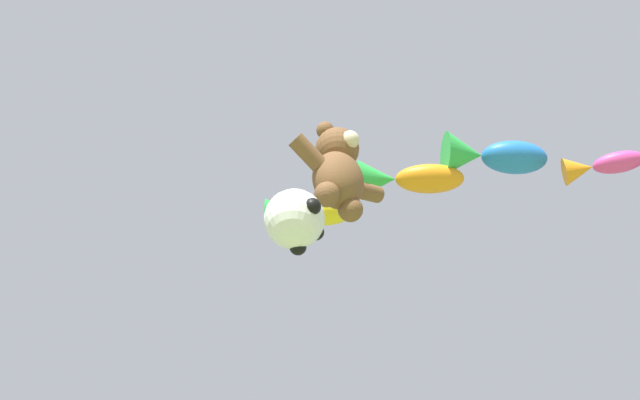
# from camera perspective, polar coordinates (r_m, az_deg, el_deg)

# --- Properties ---
(teddy_bear_kite) EXTENTS (1.98, 0.87, 2.01)m
(teddy_bear_kite) POSITION_cam_1_polar(r_m,az_deg,el_deg) (11.88, 1.45, 2.41)
(teddy_bear_kite) COLOR brown
(soccer_ball_kite) EXTENTS (0.97, 0.97, 0.89)m
(soccer_ball_kite) POSITION_cam_1_polar(r_m,az_deg,el_deg) (10.25, -2.04, -1.59)
(soccer_ball_kite) COLOR white
(fish_kite_goldfin) EXTENTS (1.67, 1.67, 0.69)m
(fish_kite_goldfin) POSITION_cam_1_polar(r_m,az_deg,el_deg) (14.22, -1.34, -1.13)
(fish_kite_goldfin) COLOR yellow
(fish_kite_tangerine) EXTENTS (2.09, 1.96, 0.80)m
(fish_kite_tangerine) POSITION_cam_1_polar(r_m,az_deg,el_deg) (14.46, 6.64, 1.67)
(fish_kite_tangerine) COLOR orange
(fish_kite_cobalt) EXTENTS (2.19, 1.91, 0.91)m
(fish_kite_cobalt) POSITION_cam_1_polar(r_m,az_deg,el_deg) (14.98, 13.35, 3.44)
(fish_kite_cobalt) COLOR blue
(fish_kite_magenta) EXTENTS (1.31, 1.56, 0.57)m
(fish_kite_magenta) POSITION_cam_1_polar(r_m,az_deg,el_deg) (15.19, 21.37, 2.54)
(fish_kite_magenta) COLOR #E53F9E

